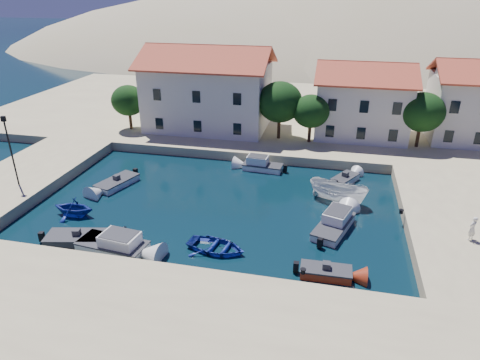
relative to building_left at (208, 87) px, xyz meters
name	(u,v)px	position (x,y,z in m)	size (l,w,h in m)	color
ground	(176,277)	(6.00, -28.00, -5.94)	(400.00, 400.00, 0.00)	black
quay_south	(133,340)	(6.00, -34.00, -5.44)	(52.00, 12.00, 1.00)	tan
quay_west	(21,179)	(-13.00, -18.00, -5.44)	(8.00, 20.00, 1.00)	tan
quay_north	(284,113)	(8.00, 10.00, -5.44)	(80.00, 36.00, 1.00)	tan
hills	(369,117)	(26.64, 95.62, -29.34)	(254.00, 176.00, 99.00)	tan
building_left	(208,87)	(0.00, 0.00, 0.00)	(14.70, 9.45, 9.70)	silver
building_mid	(363,99)	(18.00, 1.00, -0.71)	(10.50, 8.40, 8.30)	silver
building_right	(476,100)	(30.00, 2.00, -0.46)	(9.45, 8.40, 8.80)	silver
trees	(293,106)	(10.51, -2.54, -1.10)	(37.30, 5.30, 6.45)	#382314
lamppost	(9,145)	(-11.50, -20.00, -1.18)	(0.35, 0.25, 6.22)	black
bollards	(232,235)	(8.80, -24.13, -4.79)	(29.36, 9.56, 0.30)	black
motorboat_grey_sw	(78,239)	(-2.34, -25.73, -5.64)	(4.72, 2.84, 1.25)	#313236
cabin_cruiser_south	(112,244)	(0.62, -26.08, -5.46)	(5.17, 2.67, 1.60)	white
rowboat_south	(216,250)	(7.74, -24.53, -5.94)	(3.02, 4.23, 0.88)	navy
motorboat_red_se	(326,272)	(15.38, -25.83, -5.64)	(3.28, 1.52, 1.25)	maroon
cabin_cruiser_east	(334,225)	(15.72, -19.97, -5.46)	(3.37, 5.21, 1.60)	white
boat_east	(337,201)	(15.91, -15.05, -5.94)	(1.95, 5.17, 2.00)	white
motorboat_white_ne	(345,179)	(16.53, -10.90, -5.64)	(2.79, 3.41, 1.25)	white
rowboat_west	(75,215)	(-4.82, -22.21, -5.94)	(2.90, 3.36, 1.77)	navy
motorboat_white_west	(117,183)	(-4.10, -16.30, -5.64)	(3.04, 4.55, 1.25)	white
cabin_cruiser_north	(263,165)	(8.45, -9.68, -5.46)	(4.05, 1.95, 1.60)	white
pedestrian	(472,228)	(24.90, -20.84, -4.04)	(0.65, 0.43, 1.79)	white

